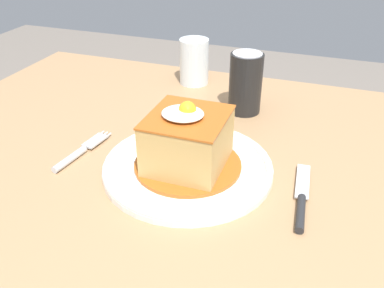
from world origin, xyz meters
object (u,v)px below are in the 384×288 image
at_px(main_plate, 188,166).
at_px(drinking_glass, 194,65).
at_px(fork, 78,153).
at_px(knife, 301,203).
at_px(soda_can, 245,83).

distance_m(main_plate, drinking_glass, 0.38).
xyz_separation_m(fork, knife, (0.38, -0.01, 0.00)).
bearing_deg(main_plate, fork, -173.82).
relative_size(fork, soda_can, 1.14).
bearing_deg(fork, knife, -1.18).
bearing_deg(drinking_glass, fork, -101.52).
xyz_separation_m(soda_can, drinking_glass, (-0.15, 0.11, -0.02)).
relative_size(main_plate, drinking_glass, 2.60).
xyz_separation_m(main_plate, knife, (0.18, -0.03, -0.00)).
bearing_deg(soda_can, knife, -61.27).
height_order(main_plate, drinking_glass, drinking_glass).
distance_m(soda_can, drinking_glass, 0.19).
distance_m(knife, drinking_glass, 0.49).
relative_size(knife, soda_can, 1.34).
bearing_deg(knife, main_plate, 171.17).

